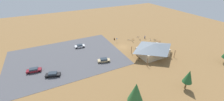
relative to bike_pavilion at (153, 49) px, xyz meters
The scene contains 24 objects.
ground 13.92m from the bike_pavilion, 59.86° to the right, with size 160.00×160.00×0.00m, color olive.
parking_lot_asphalt 34.38m from the bike_pavilion, 23.48° to the right, with size 42.98×31.25×0.05m, color #4C4C51.
bike_pavilion is the anchor object (origin of this frame).
trash_bin 21.62m from the bike_pavilion, 71.93° to the right, with size 0.60×0.60×0.90m, color brown.
lot_sign 18.57m from the bike_pavilion, 67.49° to the right, with size 0.56×0.08×2.20m.
pine_east 19.56m from the bike_pavilion, 77.63° to the left, with size 2.62×2.62×6.31m.
pine_mideast 27.69m from the bike_pavilion, 40.65° to the left, with size 3.73×3.73×7.62m.
bicycle_green_lone_west 11.52m from the bike_pavilion, 112.71° to the right, with size 1.34×1.32×0.86m.
bicycle_blue_near_porch 14.56m from the bike_pavilion, 106.76° to the right, with size 0.69×1.63×0.79m.
bicycle_white_yard_left 14.89m from the bike_pavilion, 127.50° to the right, with size 0.91×1.47×0.81m.
bicycle_red_yard_right 14.04m from the bike_pavilion, 143.49° to the right, with size 1.63×0.87×0.89m.
bicycle_teal_edge_south 12.01m from the bike_pavilion, 138.11° to the right, with size 1.74×0.48×0.83m.
bicycle_purple_edge_north 17.99m from the bike_pavilion, 107.11° to the right, with size 1.70×0.49×0.81m.
bicycle_silver_mid_cluster 14.20m from the bike_pavilion, 89.49° to the right, with size 0.48×1.76×0.87m.
bicycle_orange_near_sign 16.01m from the bike_pavilion, 94.45° to the right, with size 0.94×1.44×0.78m.
bicycle_yellow_back_row 10.05m from the bike_pavilion, 131.32° to the right, with size 1.62×0.68×0.81m.
bicycle_black_lone_east 15.55m from the bike_pavilion, 135.36° to the right, with size 0.56×1.70×0.84m.
bicycle_green_by_bin 13.79m from the bike_pavilion, 134.97° to the right, with size 1.66×0.64×0.76m.
bicycle_blue_trailside 16.48m from the bike_pavilion, 88.02° to the right, with size 1.66×0.67×0.77m.
car_maroon_inner_stall 43.86m from the bike_pavilion, 11.80° to the right, with size 4.80×2.40×1.39m.
car_black_mid_lot 37.74m from the bike_pavilion, ahead, with size 4.94×3.13×1.34m.
car_tan_back_corner 20.04m from the bike_pavilion, 12.26° to the right, with size 4.86×2.99×1.41m.
car_white_near_entry 31.48m from the bike_pavilion, 39.14° to the right, with size 4.48×2.37×1.33m.
visitor_at_bikes 16.79m from the bike_pavilion, 117.77° to the right, with size 0.36×0.36×1.65m.
Camera 1 is at (29.86, 48.97, 29.25)m, focal length 22.79 mm.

